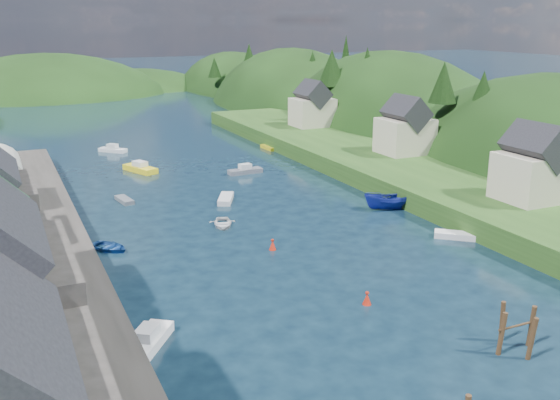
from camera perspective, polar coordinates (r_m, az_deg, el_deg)
name	(u,v)px	position (r m, az deg, el deg)	size (l,w,h in m)	color
ground	(210,187)	(82.04, -6.41, 1.19)	(600.00, 600.00, 0.00)	black
hillside_right	(388,169)	(125.39, 9.81, 2.79)	(36.00, 245.56, 48.00)	black
far_hills	(88,127)	(203.59, -17.16, 6.42)	(103.00, 68.00, 44.00)	black
hill_trees	(187,89)	(94.43, -8.46, 9.98)	(91.66, 153.19, 12.77)	black
quay_left	(27,305)	(49.64, -22.15, -8.89)	(12.00, 110.00, 2.00)	#2D2B28
terrace_right	(414,176)	(84.39, 12.14, 2.19)	(16.00, 120.00, 2.40)	#234719
right_bank_cottages	(398,130)	(91.79, 10.73, 6.34)	(9.00, 59.24, 8.41)	beige
piling_cluster_far	(516,334)	(44.57, 20.78, -11.35)	(3.09, 2.89, 3.58)	#382314
channel_buoy_near	(367,299)	(48.75, 7.96, -8.92)	(0.70, 0.70, 1.10)	#B01E0E
channel_buoy_far	(273,245)	(59.24, -0.68, -4.14)	(0.70, 0.70, 1.10)	#B01E0E
moored_boats	(287,249)	(57.87, 0.68, -4.48)	(37.70, 96.23, 2.20)	silver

